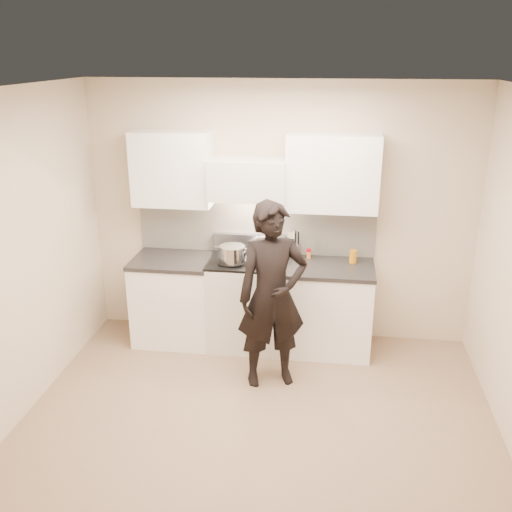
{
  "coord_description": "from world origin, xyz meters",
  "views": [
    {
      "loc": [
        0.54,
        -3.95,
        2.96
      ],
      "look_at": [
        -0.15,
        1.05,
        1.13
      ],
      "focal_mm": 40.0,
      "sensor_mm": 36.0,
      "label": 1
    }
  ],
  "objects_px": {
    "wok": "(266,247)",
    "utensil_crock": "(296,250)",
    "stove": "(247,302)",
    "person": "(272,296)",
    "counter_right": "(326,307)"
  },
  "relations": [
    {
      "from": "wok",
      "to": "utensil_crock",
      "type": "distance_m",
      "value": 0.31
    },
    {
      "from": "wok",
      "to": "utensil_crock",
      "type": "bearing_deg",
      "value": 12.68
    },
    {
      "from": "stove",
      "to": "wok",
      "type": "distance_m",
      "value": 0.62
    },
    {
      "from": "wok",
      "to": "person",
      "type": "distance_m",
      "value": 0.85
    },
    {
      "from": "stove",
      "to": "utensil_crock",
      "type": "height_order",
      "value": "utensil_crock"
    },
    {
      "from": "stove",
      "to": "wok",
      "type": "relative_size",
      "value": 2.16
    },
    {
      "from": "stove",
      "to": "counter_right",
      "type": "relative_size",
      "value": 1.04
    },
    {
      "from": "stove",
      "to": "person",
      "type": "bearing_deg",
      "value": -64.08
    },
    {
      "from": "utensil_crock",
      "to": "stove",
      "type": "bearing_deg",
      "value": -159.41
    },
    {
      "from": "counter_right",
      "to": "person",
      "type": "height_order",
      "value": "person"
    },
    {
      "from": "stove",
      "to": "person",
      "type": "distance_m",
      "value": 0.88
    },
    {
      "from": "utensil_crock",
      "to": "person",
      "type": "distance_m",
      "value": 0.91
    },
    {
      "from": "counter_right",
      "to": "utensil_crock",
      "type": "xyz_separation_m",
      "value": [
        -0.34,
        0.18,
        0.55
      ]
    },
    {
      "from": "utensil_crock",
      "to": "person",
      "type": "bearing_deg",
      "value": -99.47
    },
    {
      "from": "wok",
      "to": "person",
      "type": "relative_size",
      "value": 0.25
    }
  ]
}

